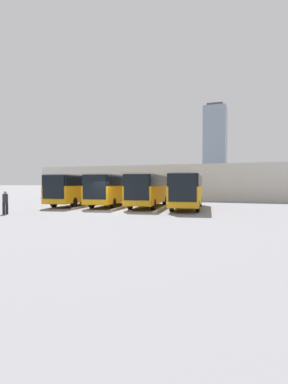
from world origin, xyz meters
TOP-DOWN VIEW (x-y plane):
  - ground_plane at (0.00, 0.00)m, footprint 600.00×600.00m
  - bus_0 at (-6.02, -4.88)m, footprint 3.91×10.82m
  - curb_divider_0 at (-4.01, -3.31)m, footprint 1.30×7.43m
  - bus_1 at (-2.01, -5.50)m, footprint 3.91×10.82m
  - curb_divider_1 at (-0.00, -3.94)m, footprint 1.30×7.43m
  - bus_2 at (2.00, -5.62)m, footprint 3.91×10.82m
  - curb_divider_2 at (4.01, -4.06)m, footprint 1.30×7.43m
  - bus_3 at (6.02, -5.22)m, footprint 3.91×10.82m
  - pedestrian at (5.85, 4.98)m, footprint 0.56×0.56m
  - station_building at (0.00, -23.64)m, footprint 42.07×14.61m
  - office_tower at (21.14, -241.74)m, footprint 18.71×18.71m

SIDE VIEW (x-z plane):
  - ground_plane at x=0.00m, z-range 0.00..0.00m
  - curb_divider_0 at x=-4.01m, z-range 0.00..0.15m
  - curb_divider_1 at x=0.00m, z-range 0.00..0.15m
  - curb_divider_2 at x=4.01m, z-range 0.00..0.15m
  - pedestrian at x=5.85m, z-range 0.07..1.85m
  - bus_0 at x=-6.02m, z-range 0.19..3.43m
  - bus_1 at x=-2.01m, z-range 0.19..3.43m
  - bus_2 at x=2.00m, z-range 0.19..3.43m
  - bus_3 at x=6.02m, z-range 0.19..3.43m
  - station_building at x=0.00m, z-range 0.03..5.03m
  - office_tower at x=21.14m, z-range -0.60..69.96m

